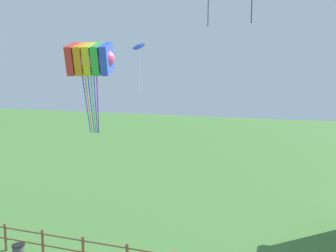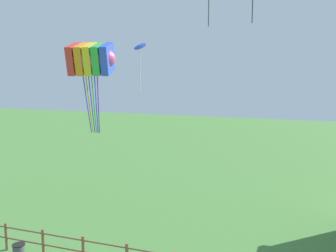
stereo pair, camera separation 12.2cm
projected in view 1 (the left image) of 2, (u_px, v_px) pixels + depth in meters
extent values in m
cylinder|color=brown|center=(6.00, 237.00, 16.49)|extent=(0.14, 0.14, 1.25)
cylinder|color=brown|center=(43.00, 244.00, 15.86)|extent=(0.14, 0.14, 1.25)
cylinder|color=brown|center=(84.00, 251.00, 15.22)|extent=(0.14, 0.14, 1.25)
cylinder|color=brown|center=(151.00, 252.00, 14.20)|extent=(21.65, 0.07, 0.07)
cylinder|color=black|center=(18.00, 245.00, 15.08)|extent=(0.52, 0.52, 0.04)
ellipsoid|color=#E54C8C|center=(90.00, 59.00, 18.47)|extent=(2.81, 2.18, 1.67)
cube|color=red|center=(74.00, 59.00, 18.57)|extent=(0.72, 1.73, 1.70)
cube|color=orange|center=(82.00, 59.00, 18.52)|extent=(0.72, 1.73, 1.70)
cube|color=yellow|center=(90.00, 59.00, 18.47)|extent=(0.72, 1.73, 1.70)
cube|color=green|center=(99.00, 59.00, 18.42)|extent=(0.72, 1.73, 1.70)
cube|color=blue|center=(107.00, 59.00, 18.38)|extent=(0.72, 1.73, 1.70)
cylinder|color=blue|center=(86.00, 103.00, 18.63)|extent=(0.25, 0.46, 3.07)
cylinder|color=orange|center=(89.00, 103.00, 18.58)|extent=(0.18, 0.48, 3.07)
cylinder|color=blue|center=(91.00, 103.00, 18.54)|extent=(0.10, 0.49, 3.07)
cylinder|color=green|center=(93.00, 103.00, 18.51)|extent=(0.10, 0.49, 3.07)
cylinder|color=blue|center=(96.00, 103.00, 18.48)|extent=(0.18, 0.48, 3.07)
cylinder|color=purple|center=(98.00, 103.00, 18.47)|extent=(0.25, 0.46, 3.07)
cone|color=blue|center=(139.00, 46.00, 23.27)|extent=(1.01, 0.95, 0.50)
cylinder|color=silver|center=(139.00, 72.00, 23.50)|extent=(0.05, 0.05, 2.58)
cylinder|color=#4C4C51|center=(208.00, 7.00, 17.53)|extent=(0.05, 0.05, 1.74)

